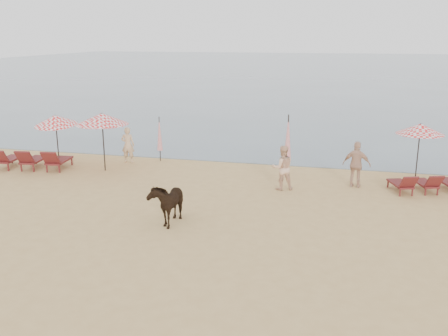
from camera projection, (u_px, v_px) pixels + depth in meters
The scene contains 13 objects.
ground at pixel (181, 252), 13.76m from camera, with size 120.00×120.00×0.00m, color tan.
sea at pixel (323, 68), 88.84m from camera, with size 160.00×140.00×0.06m, color #51606B.
lounger_cluster_left at pixel (31, 159), 22.08m from camera, with size 3.23×2.14×0.67m.
lounger_cluster_right at pixel (440, 182), 18.88m from camera, with size 3.81×2.55×0.56m.
umbrella_open_left_a at pixel (102, 119), 21.41m from camera, with size 2.25×2.25×2.56m.
umbrella_open_left_b at pixel (55, 120), 22.40m from camera, with size 1.88×1.92×2.40m.
umbrella_open_right at pixel (420, 129), 20.28m from camera, with size 1.90×1.90×2.32m.
umbrella_closed_left at pixel (160, 134), 23.33m from camera, with size 0.26×0.26×2.11m.
umbrella_closed_right at pixel (288, 138), 20.90m from camera, with size 0.32×0.32×2.60m.
cow at pixel (168, 202), 15.77m from camera, with size 0.75×1.65×1.40m, color black.
beachgoer_left at pixel (128, 145), 23.19m from camera, with size 0.61×0.40×1.67m, color tan.
beachgoer_right_a at pixel (282, 168), 19.12m from camera, with size 0.84×0.66×1.73m, color #DEAC8B.
beachgoer_right_b at pixel (357, 164), 19.40m from camera, with size 1.07×0.45×1.82m, color tan.
Camera 1 is at (4.12, -12.05, 5.83)m, focal length 40.00 mm.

